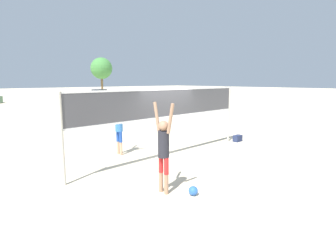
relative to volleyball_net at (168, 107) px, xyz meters
name	(u,v)px	position (x,y,z in m)	size (l,w,h in m)	color
ground_plane	(168,157)	(0.00, 0.00, -1.86)	(200.00, 200.00, 0.00)	beige
volleyball_net	(168,107)	(0.00, 0.00, 0.00)	(7.74, 0.09, 2.52)	beige
player_spiker	(164,146)	(-2.19, -2.20, -0.65)	(0.28, 0.72, 2.28)	tan
player_blocker	(119,124)	(-1.12, 1.51, -0.68)	(0.28, 0.72, 2.23)	tan
volleyball	(193,191)	(-1.76, -2.81, -1.75)	(0.23, 0.23, 0.23)	blue
gear_bag	(238,138)	(4.09, -0.35, -1.72)	(0.43, 0.26, 0.29)	navy
parked_car_mid	(100,94)	(14.98, 32.66, -1.24)	(4.40, 2.70, 1.39)	silver
tree_right_cluster	(101,68)	(18.71, 38.75, 3.20)	(4.04, 4.04, 7.11)	brown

